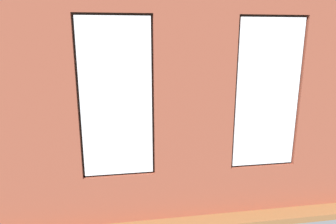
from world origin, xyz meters
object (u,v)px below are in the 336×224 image
at_px(cup_ceramic, 151,130).
at_px(potted_plant_corner_near_left, 248,108).
at_px(table_plant_small, 158,127).
at_px(potted_plant_by_left_couch, 237,125).
at_px(potted_plant_beside_window_right, 53,175).
at_px(tv_flatscreen, 30,127).
at_px(potted_plant_corner_far_left, 331,151).
at_px(papasan_chair, 146,120).
at_px(potted_plant_between_couches, 220,160).
at_px(media_console, 33,154).
at_px(candle_jar, 163,132).
at_px(couch_by_window, 144,178).
at_px(couch_left, 276,138).
at_px(potted_plant_near_tv, 44,144).
at_px(coffee_table, 158,135).
at_px(remote_black, 171,130).

xyz_separation_m(cup_ceramic, potted_plant_corner_near_left, (-3.08, -1.40, 0.11)).
bearing_deg(table_plant_small, potted_plant_by_left_couch, -157.82).
distance_m(potted_plant_beside_window_right, potted_plant_corner_near_left, 6.11).
height_order(tv_flatscreen, potted_plant_corner_far_left, tv_flatscreen).
xyz_separation_m(tv_flatscreen, papasan_chair, (-2.57, -1.65, -0.43)).
bearing_deg(potted_plant_by_left_couch, potted_plant_corner_far_left, 99.93).
xyz_separation_m(table_plant_small, potted_plant_between_couches, (-0.86, 2.02, -0.04)).
relative_size(media_console, potted_plant_corner_far_left, 1.34).
distance_m(candle_jar, potted_plant_corner_near_left, 3.26).
xyz_separation_m(table_plant_small, potted_plant_by_left_couch, (-2.37, -0.97, -0.36)).
distance_m(table_plant_small, potted_plant_between_couches, 2.20).
height_order(tv_flatscreen, potted_plant_beside_window_right, tv_flatscreen).
bearing_deg(potted_plant_by_left_couch, couch_by_window, 46.61).
bearing_deg(potted_plant_corner_near_left, couch_by_window, 46.23).
bearing_deg(couch_left, papasan_chair, -122.16).
bearing_deg(couch_left, potted_plant_beside_window_right, -72.34).
bearing_deg(potted_plant_near_tv, couch_by_window, 162.79).
bearing_deg(table_plant_small, candle_jar, 128.28).
distance_m(cup_ceramic, potted_plant_beside_window_right, 2.90).
bearing_deg(coffee_table, potted_plant_corner_far_left, 143.36).
distance_m(couch_by_window, tv_flatscreen, 2.83).
bearing_deg(coffee_table, candle_jar, 128.28).
distance_m(media_console, papasan_chair, 3.06).
height_order(candle_jar, potted_plant_beside_window_right, potted_plant_beside_window_right).
height_order(table_plant_small, potted_plant_near_tv, potted_plant_near_tv).
bearing_deg(couch_left, coffee_table, -102.06).
bearing_deg(papasan_chair, potted_plant_corner_far_left, 132.34).
bearing_deg(potted_plant_by_left_couch, media_console, 15.33).
relative_size(media_console, potted_plant_corner_near_left, 1.40).
distance_m(papasan_chair, potted_plant_near_tv, 3.46).
xyz_separation_m(remote_black, potted_plant_corner_far_left, (-2.57, 2.31, 0.18)).
bearing_deg(tv_flatscreen, candle_jar, -173.72).
height_order(candle_jar, potted_plant_near_tv, potted_plant_near_tv).
bearing_deg(potted_plant_by_left_couch, potted_plant_between_couches, 63.21).
distance_m(couch_by_window, potted_plant_between_couches, 1.38).
relative_size(couch_by_window, tv_flatscreen, 1.67).
bearing_deg(media_console, cup_ceramic, -168.31).
height_order(potted_plant_near_tv, potted_plant_corner_near_left, potted_plant_near_tv).
bearing_deg(media_console, table_plant_small, -170.99).
relative_size(coffee_table, tv_flatscreen, 1.15).
bearing_deg(potted_plant_between_couches, papasan_chair, -72.32).
bearing_deg(coffee_table, cup_ceramic, -32.36).
distance_m(couch_by_window, media_console, 2.78).
bearing_deg(table_plant_small, potted_plant_corner_far_left, 143.36).
bearing_deg(media_console, potted_plant_near_tv, 116.14).
relative_size(table_plant_small, potted_plant_between_couches, 0.30).
bearing_deg(remote_black, table_plant_small, -36.61).
distance_m(tv_flatscreen, papasan_chair, 3.09).
distance_m(potted_plant_between_couches, potted_plant_corner_near_left, 4.08).
bearing_deg(coffee_table, media_console, 9.01).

